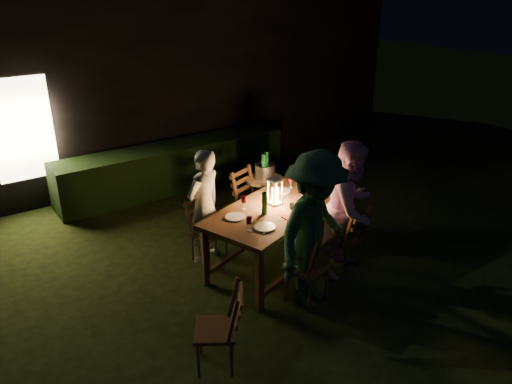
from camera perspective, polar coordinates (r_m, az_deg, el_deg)
garden_envelope at (r=11.05m, az=-12.96°, el=12.78°), size 40.00×40.00×3.20m
dining_table at (r=6.37m, az=2.28°, el=-2.35°), size 2.21×1.59×0.83m
chair_near_left at (r=5.90m, az=5.96°, el=-9.80°), size 0.55×0.57×0.98m
chair_near_right at (r=6.60m, az=9.99°, el=-6.36°), size 0.49×0.51×0.93m
chair_far_left at (r=6.70m, az=-5.44°, el=-5.67°), size 0.50×0.52×0.90m
chair_far_right at (r=7.37m, az=-0.32°, el=-2.45°), size 0.58×0.60×0.99m
chair_end at (r=7.51m, az=7.51°, el=-2.10°), size 0.57×0.54×1.00m
chair_spare at (r=5.04m, az=-4.44°, el=-16.67°), size 0.59×0.58×0.91m
person_house_side at (r=6.50m, az=-5.96°, el=-1.67°), size 0.65×0.53×1.55m
person_opp_right at (r=6.31m, az=10.78°, el=-1.85°), size 1.01×0.89×1.73m
person_opp_left at (r=5.56m, az=6.68°, el=-4.48°), size 1.36×1.04×1.86m
lantern at (r=6.33m, az=2.19°, el=-0.12°), size 0.16×0.16×0.35m
plate_far_left at (r=6.05m, az=-2.38°, el=-2.87°), size 0.25×0.25×0.01m
plate_near_left at (r=5.81m, az=1.02°, el=-4.02°), size 0.25×0.25×0.01m
plate_far_right at (r=6.78m, az=2.90°, el=0.15°), size 0.25×0.25×0.01m
plate_near_right at (r=6.57m, az=6.09°, el=-0.75°), size 0.25×0.25×0.01m
wineglass_a at (r=6.22m, az=-1.39°, el=-1.24°), size 0.06×0.06×0.18m
wineglass_b at (r=5.70m, az=-0.79°, el=-3.66°), size 0.06×0.06×0.18m
wineglass_c at (r=6.39m, az=5.89°, el=-0.67°), size 0.06×0.06×0.18m
wineglass_d at (r=6.86m, az=3.98°, el=1.14°), size 0.06×0.06×0.18m
wineglass_e at (r=6.07m, az=4.11°, el=-1.96°), size 0.06×0.06×0.18m
bottle_table at (r=6.09m, az=0.98°, el=-1.29°), size 0.07×0.07×0.28m
napkin_left at (r=6.06m, az=3.99°, el=-2.87°), size 0.18×0.14×0.01m
napkin_right at (r=6.62m, az=7.13°, el=-0.64°), size 0.18×0.14×0.01m
phone at (r=5.72m, az=1.26°, el=-4.53°), size 0.14×0.07×0.01m
side_table at (r=7.46m, az=1.02°, el=0.94°), size 0.56×0.56×0.75m
ice_bucket at (r=7.38m, az=1.03°, el=2.37°), size 0.30×0.30×0.22m
bottle_bucket_a at (r=7.31m, az=0.90°, el=2.56°), size 0.07×0.07×0.32m
bottle_bucket_b at (r=7.42m, az=1.17°, el=2.90°), size 0.07×0.07×0.32m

